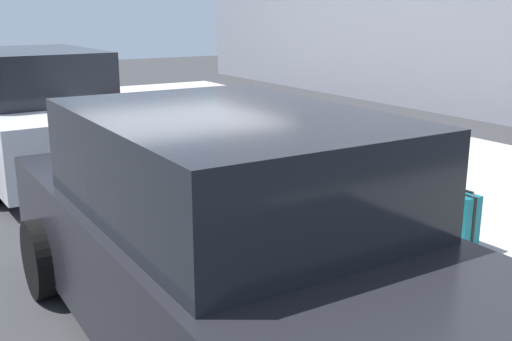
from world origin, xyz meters
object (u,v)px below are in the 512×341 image
Objects in this scene: suitcase_teal_0 at (456,220)px; suitcase_navy_3 at (349,176)px; suitcase_silver_4 at (318,162)px; suitcase_black_5 at (288,154)px; parked_car_charcoal_0 at (228,240)px; suitcase_maroon_1 at (420,207)px; fire_hydrant at (252,137)px; parked_car_white_1 at (34,114)px; suitcase_red_2 at (377,190)px; bollard_post at (220,131)px.

suitcase_navy_3 is (1.49, 0.01, 0.07)m from suitcase_teal_0.
suitcase_silver_4 reaches higher than suitcase_navy_3.
parked_car_charcoal_0 is at bearing 138.92° from suitcase_black_5.
suitcase_black_5 reaches higher than suitcase_maroon_1.
parked_car_charcoal_0 is (-3.64, 2.39, 0.19)m from fire_hydrant.
suitcase_maroon_1 is 0.16× the size of parked_car_charcoal_0.
parked_car_white_1 reaches higher than fire_hydrant.
suitcase_red_2 is 0.78× the size of suitcase_navy_3.
suitcase_black_5 reaches higher than fire_hydrant.
suitcase_teal_0 is at bearing -177.18° from bollard_post.
parked_car_white_1 is (3.03, 2.35, 0.28)m from suitcase_black_5.
suitcase_teal_0 is 4.13m from bollard_post.
suitcase_black_5 is (2.09, 0.11, 0.13)m from suitcase_maroon_1.
suitcase_silver_4 reaches higher than fire_hydrant.
suitcase_navy_3 is at bearing -175.55° from suitcase_black_5.
fire_hydrant is at bearing 0.53° from suitcase_silver_4.
suitcase_silver_4 is at bearing -146.02° from parked_car_white_1.
suitcase_maroon_1 is 5.70m from parked_car_white_1.
parked_car_white_1 is (4.62, 2.35, 0.34)m from suitcase_red_2.
fire_hydrant is 3.19m from parked_car_white_1.
suitcase_maroon_1 is at bearing -177.68° from suitcase_silver_4.
suitcase_black_5 reaches higher than suitcase_red_2.
fire_hydrant is 0.18× the size of parked_car_charcoal_0.
suitcase_red_2 reaches higher than suitcase_teal_0.
suitcase_red_2 is at bearing -152.99° from parked_car_white_1.
fire_hydrant is 0.17× the size of parked_car_white_1.
suitcase_maroon_1 is 1.04m from suitcase_navy_3.
suitcase_silver_4 is 3.24m from parked_car_charcoal_0.
bollard_post is 0.18× the size of parked_car_charcoal_0.
parked_car_white_1 is at bearing 37.84° from suitcase_black_5.
suitcase_red_2 is at bearing -179.97° from suitcase_black_5.
suitcase_navy_3 is at bearing -176.27° from suitcase_silver_4.
suitcase_black_5 is 0.21× the size of parked_car_charcoal_0.
suitcase_navy_3 is 1.06m from suitcase_black_5.
suitcase_teal_0 is 0.12× the size of parked_car_charcoal_0.
suitcase_red_2 is 0.72× the size of suitcase_black_5.
bollard_post reaches higher than suitcase_red_2.
suitcase_maroon_1 is 1.05× the size of suitcase_red_2.
suitcase_maroon_1 is 0.75× the size of suitcase_black_5.
suitcase_red_2 is at bearing 177.44° from suitcase_silver_4.
suitcase_teal_0 is at bearing -86.22° from parked_car_charcoal_0.
suitcase_silver_4 reaches higher than suitcase_maroon_1.
parked_car_white_1 reaches higher than suitcase_black_5.
suitcase_red_2 is 0.15× the size of parked_car_charcoal_0.
suitcase_silver_4 is 0.21× the size of parked_car_charcoal_0.
suitcase_red_2 is 0.54m from suitcase_navy_3.
suitcase_black_5 is (1.05, 0.08, 0.05)m from suitcase_navy_3.
bollard_post is (2.11, 0.16, 0.03)m from suitcase_silver_4.
suitcase_silver_4 is (1.06, -0.05, 0.07)m from suitcase_red_2.
suitcase_navy_3 is (0.54, -0.08, 0.01)m from suitcase_red_2.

